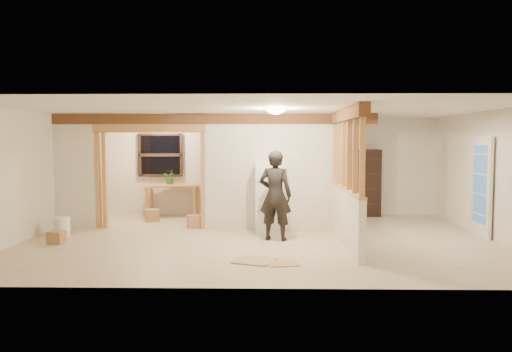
{
  "coord_description": "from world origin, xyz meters",
  "views": [
    {
      "loc": [
        0.12,
        -9.58,
        1.9
      ],
      "look_at": [
        -0.08,
        0.4,
        1.21
      ],
      "focal_mm": 35.0,
      "sensor_mm": 36.0,
      "label": 1
    }
  ],
  "objects_px": {
    "woman": "(275,195)",
    "bookshelf": "(364,183)",
    "refrigerator": "(270,197)",
    "work_table": "(172,201)",
    "shop_vac": "(91,206)"
  },
  "relations": [
    {
      "from": "refrigerator",
      "to": "work_table",
      "type": "distance_m",
      "value": 3.2
    },
    {
      "from": "woman",
      "to": "shop_vac",
      "type": "height_order",
      "value": "woman"
    },
    {
      "from": "woman",
      "to": "bookshelf",
      "type": "distance_m",
      "value": 3.85
    },
    {
      "from": "bookshelf",
      "to": "woman",
      "type": "bearing_deg",
      "value": -126.48
    },
    {
      "from": "refrigerator",
      "to": "bookshelf",
      "type": "xyz_separation_m",
      "value": [
        2.38,
        2.19,
        0.11
      ]
    },
    {
      "from": "work_table",
      "to": "refrigerator",
      "type": "bearing_deg",
      "value": -50.81
    },
    {
      "from": "woman",
      "to": "bookshelf",
      "type": "bearing_deg",
      "value": -111.57
    },
    {
      "from": "work_table",
      "to": "shop_vac",
      "type": "relative_size",
      "value": 2.1
    },
    {
      "from": "work_table",
      "to": "bookshelf",
      "type": "xyz_separation_m",
      "value": [
        4.83,
        0.16,
        0.44
      ]
    },
    {
      "from": "refrigerator",
      "to": "work_table",
      "type": "bearing_deg",
      "value": 140.34
    },
    {
      "from": "woman",
      "to": "bookshelf",
      "type": "relative_size",
      "value": 1.02
    },
    {
      "from": "bookshelf",
      "to": "refrigerator",
      "type": "bearing_deg",
      "value": -137.39
    },
    {
      "from": "refrigerator",
      "to": "bookshelf",
      "type": "distance_m",
      "value": 3.24
    },
    {
      "from": "work_table",
      "to": "shop_vac",
      "type": "xyz_separation_m",
      "value": [
        -1.96,
        -0.31,
        -0.1
      ]
    },
    {
      "from": "woman",
      "to": "work_table",
      "type": "bearing_deg",
      "value": -34.19
    }
  ]
}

